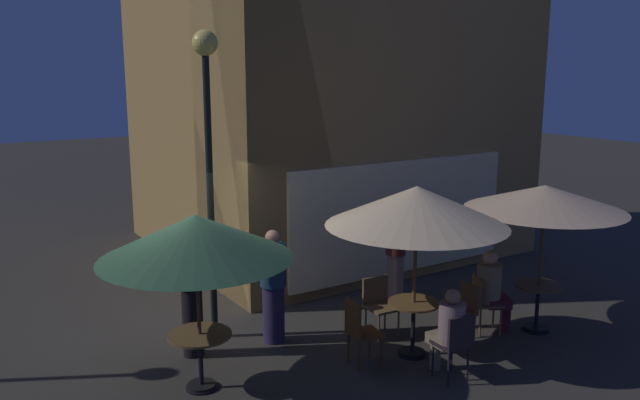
{
  "coord_description": "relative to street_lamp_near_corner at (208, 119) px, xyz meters",
  "views": [
    {
      "loc": [
        -3.25,
        -8.13,
        3.96
      ],
      "look_at": [
        1.51,
        -0.7,
        2.15
      ],
      "focal_mm": 36.3,
      "sensor_mm": 36.0,
      "label": 1
    }
  ],
  "objects": [
    {
      "name": "cafe_chair_0",
      "position": [
        2.03,
        -2.96,
        -2.7
      ],
      "size": [
        0.42,
        0.42,
        0.91
      ],
      "rotation": [
        0.0,
        0.0,
        1.51
      ],
      "color": "black",
      "rests_on": "ground"
    },
    {
      "name": "cafe_chair_2",
      "position": [
        2.14,
        -1.24,
        -2.73
      ],
      "size": [
        0.47,
        0.47,
        0.87
      ],
      "rotation": [
        0.0,
        0.0,
        -1.63
      ],
      "color": "brown",
      "rests_on": "ground"
    },
    {
      "name": "street_lamp_near_corner",
      "position": [
        0.0,
        0.0,
        0.0
      ],
      "size": [
        0.36,
        0.36,
        4.48
      ],
      "color": "black",
      "rests_on": "ground"
    },
    {
      "name": "patio_umbrella_0",
      "position": [
        2.08,
        -2.08,
        -1.11
      ],
      "size": [
        2.48,
        2.48,
        2.42
      ],
      "color": "black",
      "rests_on": "ground"
    },
    {
      "name": "patio_umbrella_1",
      "position": [
        -0.79,
        -1.39,
        -1.29
      ],
      "size": [
        2.37,
        2.37,
        2.25
      ],
      "color": "black",
      "rests_on": "ground"
    },
    {
      "name": "ground_plane",
      "position": [
        -0.33,
        -0.38,
        -3.25
      ],
      "size": [
        60.0,
        60.0,
        0.0
      ],
      "primitive_type": "plane",
      "color": "#35312B"
    },
    {
      "name": "cafe_table_2",
      "position": [
        4.25,
        -2.44,
        -2.72
      ],
      "size": [
        0.71,
        0.71,
        0.74
      ],
      "color": "black",
      "rests_on": "ground"
    },
    {
      "name": "cafe_table_0",
      "position": [
        2.08,
        -2.08,
        -2.69
      ],
      "size": [
        0.72,
        0.72,
        0.79
      ],
      "color": "black",
      "rests_on": "ground"
    },
    {
      "name": "patron_standing_4",
      "position": [
        -0.5,
        -0.42,
        -2.32
      ],
      "size": [
        0.34,
        0.34,
        1.84
      ],
      "rotation": [
        0.0,
        0.0,
        4.79
      ],
      "color": "black",
      "rests_on": "ground"
    },
    {
      "name": "patron_seated_0",
      "position": [
        2.04,
        -2.82,
        -2.56
      ],
      "size": [
        0.36,
        0.54,
        1.22
      ],
      "rotation": [
        0.0,
        0.0,
        1.51
      ],
      "color": "#7D6B52",
      "rests_on": "ground"
    },
    {
      "name": "patron_standing_3",
      "position": [
        0.67,
        -0.61,
        -2.41
      ],
      "size": [
        0.38,
        0.38,
        1.69
      ],
      "rotation": [
        0.0,
        0.0,
        4.66
      ],
      "color": "#2D2547",
      "rests_on": "ground"
    },
    {
      "name": "cafe_chair_3",
      "position": [
        1.24,
        -1.96,
        -2.7
      ],
      "size": [
        0.46,
        0.46,
        0.93
      ],
      "rotation": [
        0.0,
        0.0,
        -0.14
      ],
      "color": "#533116",
      "rests_on": "ground"
    },
    {
      "name": "cafe_table_1",
      "position": [
        -0.79,
        -1.39,
        -2.7
      ],
      "size": [
        0.8,
        0.8,
        0.73
      ],
      "color": "black",
      "rests_on": "ground"
    },
    {
      "name": "patron_seated_1",
      "position": [
        3.6,
        -2.1,
        -2.52
      ],
      "size": [
        0.55,
        0.5,
        1.3
      ],
      "rotation": [
        0.0,
        0.0,
        -0.48
      ],
      "color": "#4B1A26",
      "rests_on": "ground"
    },
    {
      "name": "patron_standing_2",
      "position": [
        3.09,
        -0.44,
        -2.39
      ],
      "size": [
        0.34,
        0.34,
        1.71
      ],
      "rotation": [
        0.0,
        0.0,
        1.13
      ],
      "color": "#7E6661",
      "rests_on": "ground"
    },
    {
      "name": "patio_umbrella_2",
      "position": [
        4.25,
        -2.44,
        -1.18
      ],
      "size": [
        2.35,
        2.35,
        2.27
      ],
      "color": "black",
      "rests_on": "ground"
    },
    {
      "name": "cafe_chair_1",
      "position": [
        2.95,
        -2.19,
        -2.69
      ],
      "size": [
        0.44,
        0.44,
        0.9
      ],
      "rotation": [
        0.0,
        0.0,
        3.02
      ],
      "color": "brown",
      "rests_on": "ground"
    },
    {
      "name": "cafe_building",
      "position": [
        3.21,
        2.61,
        1.25
      ],
      "size": [
        6.97,
        6.46,
        9.02
      ],
      "color": "#A67F43",
      "rests_on": "ground"
    },
    {
      "name": "cafe_chair_4",
      "position": [
        3.49,
        -2.04,
        -2.71
      ],
      "size": [
        0.53,
        0.53,
        0.89
      ],
      "rotation": [
        0.0,
        0.0,
        -0.48
      ],
      "color": "brown",
      "rests_on": "ground"
    }
  ]
}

